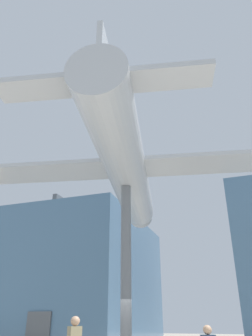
# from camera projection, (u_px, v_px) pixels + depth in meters

# --- Properties ---
(glass_pavilion_left) EXTENTS (9.75, 15.24, 10.85)m
(glass_pavilion_left) POSITION_uv_depth(u_px,v_px,m) (90.00, 279.00, 29.62)
(glass_pavilion_left) COLOR slate
(glass_pavilion_left) RESTS_ON ground_plane
(support_pylon_central) EXTENTS (0.42, 0.42, 7.12)m
(support_pylon_central) POSITION_uv_depth(u_px,v_px,m) (126.00, 270.00, 12.92)
(support_pylon_central) COLOR slate
(support_pylon_central) RESTS_ON ground_plane
(suspended_airplane) EXTENTS (20.30, 14.75, 3.00)m
(suspended_airplane) POSITION_uv_depth(u_px,v_px,m) (127.00, 170.00, 15.02)
(suspended_airplane) COLOR #B2B7BC
(suspended_airplane) RESTS_ON support_pylon_central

